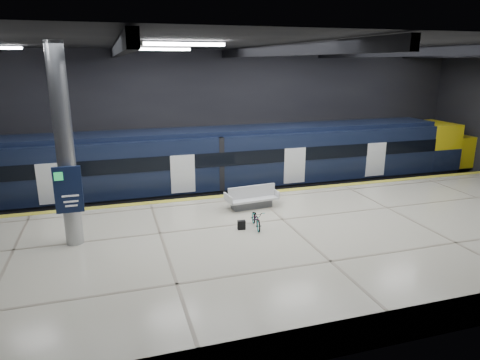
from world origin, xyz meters
name	(u,v)px	position (x,y,z in m)	size (l,w,h in m)	color
ground	(273,235)	(0.00, 0.00, 0.00)	(30.00, 30.00, 0.00)	black
room_shell	(276,103)	(0.00, 0.00, 5.72)	(30.10, 16.10, 8.05)	black
platform	(298,246)	(0.00, -2.50, 0.55)	(30.00, 11.00, 1.10)	beige
safety_strip	(253,193)	(0.00, 2.75, 1.11)	(30.00, 0.40, 0.01)	gold
rails	(237,197)	(0.00, 5.50, 0.08)	(30.00, 1.52, 0.16)	gray
train	(264,160)	(1.57, 5.50, 2.06)	(29.40, 2.84, 3.79)	black
bench	(252,200)	(-0.76, 0.77, 1.46)	(2.37, 1.16, 1.01)	#595B60
bicycle	(256,219)	(-1.35, -1.52, 1.46)	(0.48, 1.38, 0.73)	#99999E
pannier_bag	(241,225)	(-1.95, -1.52, 1.28)	(0.30, 0.18, 0.35)	black
info_column	(65,151)	(-8.00, -1.03, 4.46)	(0.90, 0.78, 6.90)	#9EA0A5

